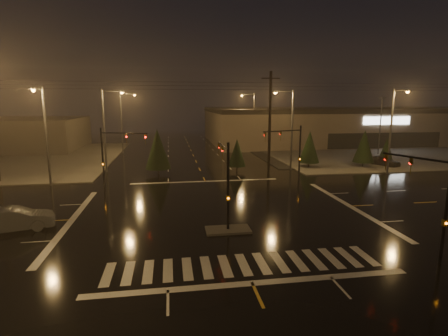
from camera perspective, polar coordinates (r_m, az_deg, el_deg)
The scene contains 26 objects.
ground at distance 27.64m, azimuth -0.73°, elevation -7.28°, with size 140.00×140.00×0.00m, color black.
sidewalk_ne at distance 65.93m, azimuth 21.97°, elevation 2.60°, with size 36.00×36.00×0.12m, color #46443F.
median_island at distance 23.89m, azimuth 0.66°, elevation -10.05°, with size 3.00×1.60×0.15m, color #46443F.
crosswalk at distance 19.41m, azimuth 3.20°, elevation -15.44°, with size 15.00×2.60×0.01m, color beige.
stop_bar_near at distance 17.69m, azimuth 4.62°, elevation -18.25°, with size 16.00×0.50×0.01m, color beige.
stop_bar_far at distance 38.17m, azimuth -3.08°, elevation -2.19°, with size 16.00×0.50×0.01m, color beige.
parking_lot at distance 67.01m, azimuth 26.52°, elevation 2.35°, with size 50.00×24.00×0.08m, color black.
retail_building at distance 81.89m, azimuth 19.48°, elevation 6.89°, with size 60.20×28.30×7.20m.
signal_mast_median at distance 23.74m, azimuth 0.31°, elevation -0.93°, with size 0.25×4.59×6.00m.
signal_mast_ne at distance 38.79m, azimuth 11.12°, elevation 3.52°, with size 4.84×1.86×6.00m.
signal_mast_nw at distance 36.92m, azimuth -17.85°, elevation 2.84°, with size 4.84×1.86×6.00m.
signal_mast_se at distance 21.97m, azimuth 30.91°, elevation -3.57°, with size 1.55×3.87×6.00m.
streetlight_1 at distance 44.72m, azimuth -18.62°, elevation 6.69°, with size 2.77×0.32×10.00m.
streetlight_2 at distance 60.54m, azimuth -16.13°, elevation 7.77°, with size 2.77×0.32×10.00m.
streetlight_3 at distance 44.66m, azimuth 10.69°, elevation 7.06°, with size 2.77×0.32×10.00m.
streetlight_4 at distance 63.84m, azimuth 4.65°, elevation 8.29°, with size 2.77×0.32×10.00m.
streetlight_5 at distance 39.27m, azimuth -27.24°, elevation 5.56°, with size 0.32×2.77×10.00m.
streetlight_6 at distance 45.31m, azimuth 25.87°, elevation 6.22°, with size 0.32×2.77×10.00m.
utility_pole_1 at distance 41.76m, azimuth 7.47°, elevation 7.36°, with size 2.20×0.32×12.00m.
conifer_0 at distance 47.03m, azimuth 13.79°, elevation 3.39°, with size 2.63×2.63×4.81m.
conifer_1 at distance 49.52m, azimuth 21.91°, elevation 3.34°, with size 2.70×2.70×4.92m.
conifer_2 at distance 52.00m, azimuth 24.98°, elevation 2.75°, with size 1.93×1.93×3.71m.
conifer_3 at distance 42.12m, azimuth -10.78°, elevation 3.08°, with size 3.01×3.01×5.41m.
conifer_4 at distance 43.01m, azimuth 2.13°, elevation 2.55°, with size 2.18×2.18×4.11m.
car_parked at distance 51.80m, azimuth 24.66°, elevation 1.10°, with size 1.71×4.26×1.45m, color black.
car_crossing at distance 27.52m, azimuth -31.07°, elevation -7.19°, with size 1.72×4.94×1.63m, color slate.
Camera 1 is at (-3.72, -26.01, 8.59)m, focal length 28.00 mm.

